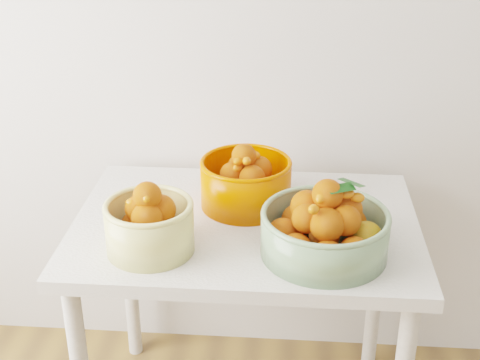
% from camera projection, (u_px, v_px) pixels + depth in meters
% --- Properties ---
extents(table, '(1.00, 0.70, 0.75)m').
position_uv_depth(table, '(246.00, 249.00, 1.98)').
color(table, silver).
rests_on(table, ground).
extents(bowl_cream, '(0.26, 0.26, 0.20)m').
position_uv_depth(bowl_cream, '(150.00, 225.00, 1.76)').
color(bowl_cream, '#DACD7C').
rests_on(bowl_cream, table).
extents(bowl_green, '(0.40, 0.40, 0.22)m').
position_uv_depth(bowl_green, '(325.00, 229.00, 1.75)').
color(bowl_green, gray).
rests_on(bowl_green, table).
extents(bowl_orange, '(0.36, 0.36, 0.20)m').
position_uv_depth(bowl_orange, '(246.00, 182.00, 2.00)').
color(bowl_orange, '#E84B00').
rests_on(bowl_orange, table).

